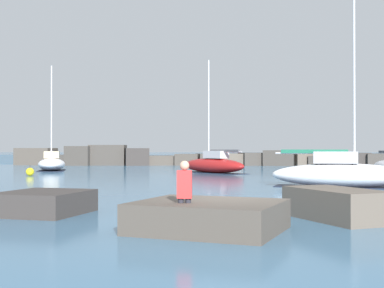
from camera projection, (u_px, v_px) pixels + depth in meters
name	position (u px, v px, depth m)	size (l,w,h in m)	color
ground_plane	(228.00, 226.00, 14.38)	(600.00, 600.00, 0.00)	#3D6B8E
open_sea_beyond	(225.00, 158.00, 126.61)	(400.00, 116.00, 0.01)	#2D5B7F
breakwater_jetty	(231.00, 158.00, 66.82)	(55.52, 5.90, 2.56)	#4C443D
foreground_rocks	(196.00, 209.00, 14.94)	(11.90, 6.85, 0.90)	brown
sailboat_moored_1	(52.00, 163.00, 50.59)	(3.90, 6.53, 9.89)	white
sailboat_moored_2	(213.00, 164.00, 45.73)	(6.40, 6.77, 9.77)	maroon
sailboat_moored_3	(343.00, 173.00, 28.77)	(7.91, 3.68, 10.36)	white
mooring_buoy_orange_near	(30.00, 172.00, 40.81)	(0.62, 0.62, 0.82)	yellow
person_on_rocks	(184.00, 193.00, 13.00)	(0.36, 0.23, 1.78)	#282833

